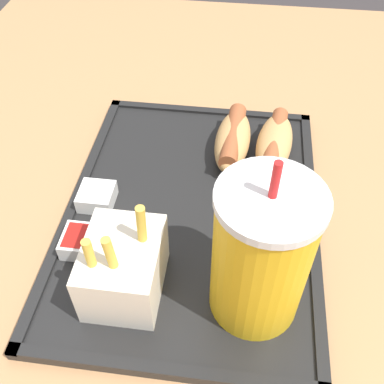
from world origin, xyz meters
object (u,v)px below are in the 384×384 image
hot_dog_far (274,143)px  sauce_cup_ketchup (82,241)px  soda_cup (261,255)px  sauce_cup_mayo (97,196)px  fries_carton (124,267)px  hot_dog_near (233,139)px

hot_dog_far → sauce_cup_ketchup: hot_dog_far is taller
soda_cup → sauce_cup_mayo: bearing=-119.9°
hot_dog_far → fries_carton: size_ratio=1.12×
soda_cup → sauce_cup_ketchup: bearing=-102.5°
sauce_cup_mayo → soda_cup: bearing=60.1°
hot_dog_near → sauce_cup_ketchup: size_ratio=3.01×
fries_carton → sauce_cup_ketchup: fries_carton is taller
sauce_cup_mayo → fries_carton: bearing=29.3°
soda_cup → hot_dog_far: size_ratio=1.51×
fries_carton → sauce_cup_mayo: 0.13m
hot_dog_far → sauce_cup_mayo: bearing=-61.5°
hot_dog_near → fries_carton: (0.23, -0.09, 0.01)m
sauce_cup_mayo → sauce_cup_ketchup: 0.07m
hot_dog_near → sauce_cup_ketchup: 0.24m
soda_cup → hot_dog_far: (-0.23, 0.02, -0.06)m
soda_cup → sauce_cup_mayo: 0.23m
soda_cup → hot_dog_near: (-0.23, -0.04, -0.06)m
fries_carton → hot_dog_near: bearing=157.4°
soda_cup → hot_dog_far: bearing=175.3°
sauce_cup_ketchup → hot_dog_near: bearing=139.9°
fries_carton → sauce_cup_ketchup: 0.08m
fries_carton → soda_cup: bearing=90.2°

